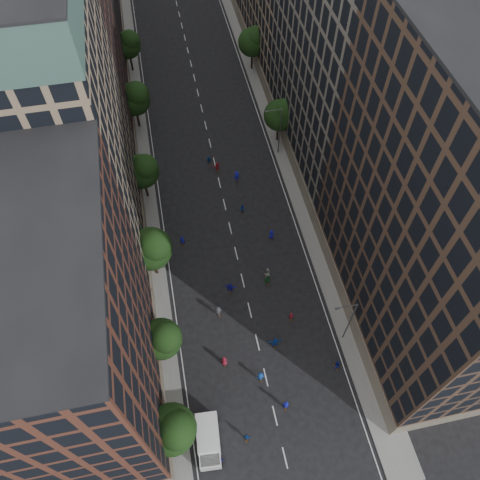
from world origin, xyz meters
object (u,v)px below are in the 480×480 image
at_px(streetlamp_near, 349,320).
at_px(skater_2, 337,365).
at_px(cargo_van, 208,440).
at_px(streetlamp_far, 279,129).
at_px(skater_1, 286,405).
at_px(skater_0, 219,461).

height_order(streetlamp_near, skater_2, streetlamp_near).
distance_m(cargo_van, skater_2, 17.16).
relative_size(streetlamp_far, skater_1, 4.66).
height_order(streetlamp_near, skater_1, streetlamp_near).
bearing_deg(skater_2, skater_0, 5.74).
bearing_deg(skater_1, skater_0, 38.46).
bearing_deg(streetlamp_far, skater_0, -111.59).
height_order(skater_1, skater_2, skater_1).
distance_m(streetlamp_far, cargo_van, 45.79).
bearing_deg(skater_1, skater_2, -142.90).
xyz_separation_m(cargo_van, skater_0, (0.75, -2.13, -0.59)).
xyz_separation_m(streetlamp_near, skater_2, (-1.87, -3.52, -4.35)).
relative_size(skater_0, skater_1, 0.95).
relative_size(cargo_van, skater_2, 3.40).
bearing_deg(skater_2, skater_1, 5.00).
height_order(streetlamp_far, skater_1, streetlamp_far).
bearing_deg(streetlamp_near, skater_0, -147.71).
bearing_deg(cargo_van, skater_2, 22.37).
bearing_deg(skater_0, streetlamp_near, -125.02).
bearing_deg(skater_0, skater_1, -130.97).
xyz_separation_m(streetlamp_far, skater_0, (-17.41, -44.00, -4.24)).
height_order(streetlamp_far, skater_0, streetlamp_far).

